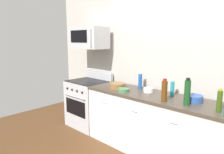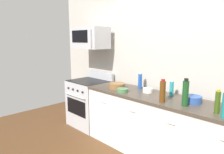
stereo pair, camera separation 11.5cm
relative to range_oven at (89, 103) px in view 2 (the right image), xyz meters
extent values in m
cube|color=#B7B2A8|center=(1.68, 0.41, 0.88)|extent=(5.71, 0.10, 2.70)
cube|color=silver|center=(1.68, 0.00, -0.03)|extent=(2.59, 0.62, 0.88)
cube|color=#473D33|center=(1.68, 0.00, 0.43)|extent=(2.62, 0.65, 0.04)
cylinder|color=silver|center=(0.78, -0.33, 0.25)|extent=(0.10, 0.02, 0.02)
cylinder|color=silver|center=(1.38, -0.33, 0.25)|extent=(0.10, 0.02, 0.02)
cylinder|color=silver|center=(1.99, -0.33, 0.25)|extent=(0.10, 0.02, 0.02)
cube|color=#B7BABF|center=(0.00, 0.00, -0.01)|extent=(0.76, 0.64, 0.91)
cube|color=black|center=(0.00, -0.33, -0.02)|extent=(0.58, 0.01, 0.30)
cylinder|color=#B7BABF|center=(0.00, -0.36, 0.21)|extent=(0.61, 0.02, 0.02)
cube|color=#B7BABF|center=(0.00, 0.29, 0.52)|extent=(0.76, 0.06, 0.16)
cube|color=black|center=(0.00, 0.00, 0.45)|extent=(0.73, 0.61, 0.01)
cylinder|color=black|center=(-0.23, -0.34, 0.32)|extent=(0.04, 0.02, 0.04)
cylinder|color=black|center=(-0.08, -0.34, 0.32)|extent=(0.04, 0.02, 0.04)
cylinder|color=black|center=(0.08, -0.34, 0.32)|extent=(0.04, 0.02, 0.04)
cylinder|color=black|center=(0.23, -0.34, 0.32)|extent=(0.04, 0.02, 0.04)
cube|color=#B7BABF|center=(0.00, 0.05, 1.28)|extent=(0.74, 0.40, 0.40)
cube|color=black|center=(-0.06, -0.16, 1.31)|extent=(0.48, 0.01, 0.22)
cube|color=#B7BABF|center=(0.30, -0.17, 1.28)|extent=(0.02, 0.04, 0.30)
cylinder|color=#1E4CA5|center=(1.12, 0.18, 0.58)|extent=(0.06, 0.06, 0.25)
cylinder|color=silver|center=(1.12, 0.18, 0.71)|extent=(0.04, 0.04, 0.02)
cylinder|color=teal|center=(1.72, 0.13, 0.56)|extent=(0.06, 0.06, 0.22)
cylinder|color=white|center=(1.72, 0.13, 0.68)|extent=(0.04, 0.04, 0.02)
cylinder|color=#59330F|center=(1.77, -0.19, 0.59)|extent=(0.08, 0.08, 0.28)
cylinder|color=maroon|center=(1.77, -0.19, 0.74)|extent=(0.05, 0.05, 0.03)
cylinder|color=#385114|center=(2.42, -0.13, 0.57)|extent=(0.06, 0.06, 0.25)
cylinder|color=#B29919|center=(2.42, -0.13, 0.71)|extent=(0.04, 0.04, 0.02)
cylinder|color=#19471E|center=(2.05, -0.13, 0.61)|extent=(0.08, 0.08, 0.31)
cylinder|color=black|center=(2.05, -0.13, 0.78)|extent=(0.05, 0.05, 0.03)
cylinder|color=brown|center=(0.83, -0.06, 0.49)|extent=(0.27, 0.27, 0.09)
torus|color=brown|center=(0.83, -0.06, 0.53)|extent=(0.27, 0.27, 0.01)
cylinder|color=brown|center=(0.83, -0.06, 0.46)|extent=(0.15, 0.15, 0.01)
cylinder|color=white|center=(1.35, 0.08, 0.49)|extent=(0.15, 0.15, 0.07)
torus|color=white|center=(1.35, 0.08, 0.52)|extent=(0.15, 0.15, 0.01)
cylinder|color=white|center=(1.35, 0.08, 0.46)|extent=(0.08, 0.08, 0.01)
cylinder|color=#477A4C|center=(1.06, -0.18, 0.48)|extent=(0.17, 0.17, 0.06)
torus|color=#477A4C|center=(1.06, -0.18, 0.50)|extent=(0.17, 0.17, 0.01)
cylinder|color=#477A4C|center=(1.06, -0.18, 0.46)|extent=(0.10, 0.10, 0.01)
cylinder|color=#2D519E|center=(2.06, 0.06, 0.50)|extent=(0.23, 0.23, 0.09)
torus|color=#2D519E|center=(2.06, 0.06, 0.53)|extent=(0.23, 0.23, 0.01)
cylinder|color=#2D519E|center=(2.06, 0.06, 0.46)|extent=(0.13, 0.13, 0.01)
camera|label=1|loc=(3.05, -2.54, 1.25)|focal=32.71mm
camera|label=2|loc=(3.13, -2.46, 1.25)|focal=32.71mm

